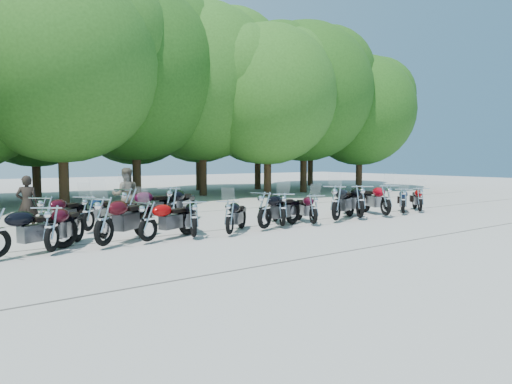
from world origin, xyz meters
TOP-DOWN VIEW (x-y plane):
  - ground at (0.00, 0.00)m, footprint 90.00×90.00m
  - tree_3 at (-3.57, 11.24)m, footprint 8.70×8.70m
  - tree_4 at (0.54, 13.09)m, footprint 9.13×9.13m
  - tree_5 at (4.61, 13.20)m, footprint 9.04×9.04m
  - tree_6 at (7.55, 10.82)m, footprint 8.00×8.00m
  - tree_7 at (11.20, 11.78)m, footprint 8.79×8.79m
  - tree_8 at (15.83, 11.20)m, footprint 7.53×7.53m
  - tree_11 at (-3.76, 16.43)m, footprint 7.56×7.56m
  - tree_12 at (1.80, 16.47)m, footprint 7.88×7.88m
  - tree_13 at (6.69, 17.47)m, footprint 8.31×8.31m
  - tree_14 at (10.68, 16.09)m, footprint 8.02×8.02m
  - tree_15 at (16.61, 17.02)m, footprint 9.67×9.67m
  - motorcycle_1 at (-6.30, 0.63)m, footprint 1.81×2.24m
  - motorcycle_2 at (-5.14, 0.61)m, footprint 2.45×2.16m
  - motorcycle_3 at (-4.02, 0.61)m, footprint 2.27×1.46m
  - motorcycle_4 at (-2.78, 0.51)m, footprint 1.35×2.20m
  - motorcycle_5 at (-1.74, 0.34)m, footprint 1.91×1.84m
  - motorcycle_6 at (-0.37, 0.55)m, footprint 2.47×1.49m
  - motorcycle_7 at (0.39, 0.63)m, footprint 1.71×2.27m
  - motorcycle_8 at (1.51, 0.44)m, footprint 1.35×2.13m
  - motorcycle_9 at (2.66, 0.55)m, footprint 2.62×1.89m
  - motorcycle_10 at (3.87, 0.56)m, footprint 1.98×2.49m
  - motorcycle_11 at (5.12, 0.43)m, footprint 1.69×2.54m
  - motorcycle_12 at (6.27, 0.51)m, footprint 2.05×1.76m
  - motorcycle_13 at (7.44, 0.58)m, footprint 1.92×1.84m
  - motorcycle_14 at (-5.90, 3.27)m, footprint 2.13×2.04m
  - motorcycle_15 at (-4.78, 3.21)m, footprint 1.99×2.09m
  - motorcycle_16 at (-3.52, 3.22)m, footprint 2.63×1.76m
  - motorcycle_17 at (-2.21, 3.05)m, footprint 2.35×2.35m
  - rider_0 at (-6.17, 4.46)m, footprint 0.72×0.59m
  - rider_1 at (-3.13, 4.64)m, footprint 1.08×0.95m

SIDE VIEW (x-z plane):
  - ground at x=0.00m, z-range 0.00..0.00m
  - motorcycle_13 at x=7.44m, z-range 0.00..1.15m
  - motorcycle_5 at x=-1.74m, z-range 0.00..1.15m
  - motorcycle_8 at x=1.51m, z-range 0.00..1.15m
  - motorcycle_12 at x=6.27m, z-range 0.00..1.18m
  - motorcycle_4 at x=-2.78m, z-range 0.00..1.19m
  - motorcycle_3 at x=-4.02m, z-range 0.00..1.23m
  - motorcycle_15 at x=-4.78m, z-range 0.00..1.25m
  - motorcycle_7 at x=0.39m, z-range 0.00..1.26m
  - motorcycle_1 at x=-6.30m, z-range 0.00..1.26m
  - motorcycle_14 at x=-5.90m, z-range 0.00..1.28m
  - motorcycle_6 at x=-0.37m, z-range 0.00..1.34m
  - motorcycle_11 at x=5.12m, z-range 0.00..1.39m
  - motorcycle_10 at x=3.87m, z-range 0.00..1.40m
  - motorcycle_2 at x=-5.14m, z-range 0.00..1.42m
  - motorcycle_16 at x=-3.52m, z-range 0.00..1.43m
  - motorcycle_17 at x=-2.21m, z-range 0.00..1.44m
  - motorcycle_9 at x=2.66m, z-range 0.00..1.44m
  - rider_0 at x=-6.17m, z-range 0.00..1.68m
  - rider_1 at x=-3.13m, z-range 0.00..1.86m
  - tree_8 at x=15.83m, z-range 0.85..10.10m
  - tree_11 at x=-3.76m, z-range 0.85..10.14m
  - tree_12 at x=1.80m, z-range 0.89..10.56m
  - tree_6 at x=7.55m, z-range 0.90..10.72m
  - tree_14 at x=10.68m, z-range 0.91..10.75m
  - tree_13 at x=6.69m, z-range 0.94..11.14m
  - tree_3 at x=-3.57m, z-range 0.98..11.66m
  - tree_7 at x=11.20m, z-range 0.99..11.79m
  - tree_5 at x=4.61m, z-range 1.02..12.12m
  - tree_4 at x=0.54m, z-range 1.03..12.24m
  - tree_15 at x=16.61m, z-range 1.09..12.96m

